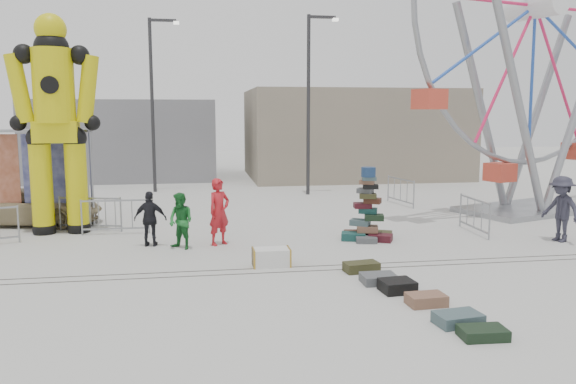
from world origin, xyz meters
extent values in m
plane|color=#9E9E99|center=(0.00, 0.00, 0.00)|extent=(90.00, 90.00, 0.00)
cube|color=#47443F|center=(0.00, 0.60, 0.00)|extent=(40.00, 0.04, 0.01)
cube|color=#47443F|center=(0.00, 1.00, 0.00)|extent=(40.00, 0.04, 0.01)
cube|color=gray|center=(7.00, 20.00, 2.50)|extent=(12.00, 8.00, 5.00)
cube|color=gray|center=(-6.00, 22.00, 2.20)|extent=(10.00, 8.00, 4.40)
cylinder|color=#2D2D30|center=(3.00, 13.00, 4.00)|extent=(0.16, 0.16, 8.00)
cube|color=#2D2D30|center=(3.60, 13.00, 7.90)|extent=(1.20, 0.15, 0.12)
cube|color=silver|center=(4.20, 13.00, 7.80)|extent=(0.25, 0.25, 0.12)
cylinder|color=#2D2D30|center=(-4.00, 15.00, 4.00)|extent=(0.16, 0.16, 8.00)
cube|color=#2D2D30|center=(-3.40, 15.00, 7.90)|extent=(1.20, 0.15, 0.12)
cube|color=silver|center=(-2.80, 15.00, 7.80)|extent=(0.25, 0.25, 0.12)
cube|color=#174743|center=(2.52, 3.60, 0.11)|extent=(0.81, 0.67, 0.23)
cube|color=#47131C|center=(3.26, 3.33, 0.10)|extent=(0.79, 0.71, 0.21)
cube|color=#422015|center=(2.67, 4.01, 0.10)|extent=(0.66, 0.50, 0.19)
cube|color=#39381C|center=(3.41, 3.74, 0.10)|extent=(0.75, 0.66, 0.21)
cube|color=#53565A|center=(2.80, 3.22, 0.09)|extent=(0.66, 0.51, 0.17)
cube|color=black|center=(3.10, 4.04, 0.10)|extent=(0.69, 0.61, 0.19)
cube|color=brown|center=(2.94, 3.59, 0.32)|extent=(0.70, 0.56, 0.19)
cube|color=#425A5F|center=(2.74, 3.69, 0.51)|extent=(0.68, 0.62, 0.17)
cube|color=black|center=(3.11, 3.51, 0.68)|extent=(0.61, 0.48, 0.17)
cube|color=#174743|center=(2.98, 3.71, 0.85)|extent=(0.62, 0.53, 0.16)
cube|color=#47131C|center=(2.82, 3.72, 1.00)|extent=(0.54, 0.40, 0.16)
cube|color=#422015|center=(3.07, 3.58, 1.16)|extent=(0.58, 0.52, 0.16)
cube|color=#39381C|center=(2.92, 3.55, 1.31)|extent=(0.56, 0.44, 0.14)
cube|color=#53565A|center=(2.88, 3.68, 1.45)|extent=(0.55, 0.51, 0.14)
cube|color=black|center=(3.00, 3.56, 1.58)|extent=(0.49, 0.38, 0.12)
cube|color=brown|center=(2.91, 3.64, 1.70)|extent=(0.50, 0.43, 0.12)
cube|color=#425A5F|center=(2.95, 3.55, 1.82)|extent=(0.44, 0.33, 0.10)
cylinder|color=navy|center=(2.94, 3.59, 2.01)|extent=(0.42, 0.42, 0.28)
sphere|color=black|center=(-6.68, 5.97, 0.14)|extent=(0.70, 0.70, 0.70)
cylinder|color=#CFC60B|center=(-6.68, 5.97, 1.47)|extent=(0.64, 0.64, 2.95)
sphere|color=black|center=(-6.68, 5.97, 2.95)|extent=(0.74, 0.74, 0.74)
sphere|color=black|center=(-5.67, 6.02, 0.14)|extent=(0.70, 0.70, 0.70)
cylinder|color=#CFC60B|center=(-5.67, 6.02, 1.47)|extent=(0.64, 0.64, 2.95)
sphere|color=black|center=(-5.67, 6.02, 2.95)|extent=(0.74, 0.74, 0.74)
cube|color=#CFC60B|center=(-6.18, 6.00, 3.13)|extent=(1.33, 0.81, 0.64)
cylinder|color=#CFC60B|center=(-6.18, 6.00, 4.51)|extent=(1.20, 1.20, 2.21)
sphere|color=black|center=(-6.18, 6.00, 5.61)|extent=(1.01, 1.01, 1.01)
sphere|color=#CFC60B|center=(-6.18, 6.00, 6.17)|extent=(0.92, 0.92, 0.92)
sphere|color=black|center=(-6.96, 5.95, 5.43)|extent=(0.59, 0.59, 0.59)
cylinder|color=#CFC60B|center=(-7.14, 5.94, 4.42)|extent=(0.78, 0.52, 2.07)
sphere|color=black|center=(-7.24, 5.94, 3.41)|extent=(0.48, 0.48, 0.48)
sphere|color=black|center=(-5.40, 6.04, 5.43)|extent=(0.59, 0.59, 0.59)
cylinder|color=#CFC60B|center=(-5.21, 6.05, 4.42)|extent=(0.78, 0.52, 2.07)
sphere|color=black|center=(-5.12, 6.05, 3.41)|extent=(0.48, 0.48, 0.48)
cube|color=gray|center=(10.15, 7.18, 0.09)|extent=(5.37, 4.21, 0.19)
cylinder|color=gray|center=(9.00, 5.88, 3.76)|extent=(3.18, 1.34, 7.63)
cylinder|color=gray|center=(8.45, 7.48, 3.76)|extent=(3.18, 1.34, 7.63)
cylinder|color=gray|center=(11.29, 8.47, 3.76)|extent=(3.18, 1.34, 7.63)
cylinder|color=white|center=(10.15, 7.18, 7.52)|extent=(1.57, 2.26, 0.94)
torus|color=gray|center=(10.15, 7.18, 7.52)|extent=(10.90, 3.94, 11.47)
cube|color=#C53D2A|center=(10.15, 7.18, 1.41)|extent=(1.08, 1.08, 0.66)
cylinder|color=gray|center=(-5.46, 6.94, 1.57)|extent=(0.10, 0.10, 3.15)
cube|color=gray|center=(-7.55, 7.00, 3.15)|extent=(4.42, 0.86, 0.08)
cube|color=navy|center=(-6.51, 6.97, 1.89)|extent=(1.99, 0.09, 2.31)
cube|color=silver|center=(-0.22, 1.21, 0.21)|extent=(0.92, 0.53, 0.43)
cube|color=#39381C|center=(1.80, 0.36, 0.12)|extent=(0.86, 0.55, 0.23)
cube|color=#53565A|center=(1.93, -0.56, 0.10)|extent=(0.76, 0.58, 0.20)
cube|color=black|center=(2.12, -1.21, 0.13)|extent=(0.74, 0.65, 0.25)
cube|color=brown|center=(2.39, -2.08, 0.11)|extent=(0.76, 0.52, 0.22)
cube|color=#425A5F|center=(2.54, -3.13, 0.11)|extent=(0.87, 0.62, 0.21)
cube|color=black|center=(2.67, -3.77, 0.09)|extent=(0.79, 0.52, 0.19)
imported|color=#AE1820|center=(-1.39, 3.65, 0.95)|extent=(0.82, 0.77, 1.89)
imported|color=#1A6927|center=(-2.44, 3.32, 0.78)|extent=(0.95, 0.94, 1.55)
imported|color=black|center=(-3.29, 3.78, 0.78)|extent=(0.95, 0.50, 1.55)
imported|color=#272734|center=(8.39, 2.51, 0.96)|extent=(1.00, 1.37, 1.91)
imported|color=tan|center=(-7.38, 7.63, 0.60)|extent=(4.63, 2.81, 1.20)
camera|label=1|loc=(-1.92, -12.01, 3.70)|focal=35.00mm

